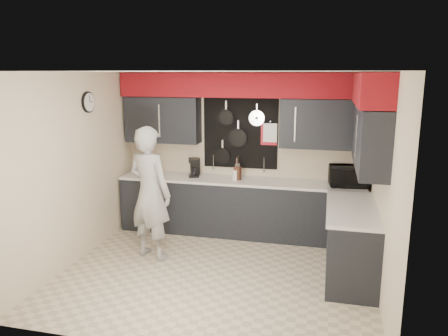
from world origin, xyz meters
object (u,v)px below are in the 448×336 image
(utensil_crock, at_px, (236,175))
(knife_block, at_px, (237,173))
(microwave, at_px, (348,176))
(person, at_px, (150,193))
(coffee_maker, at_px, (194,167))

(utensil_crock, bearing_deg, knife_block, -20.29)
(microwave, bearing_deg, person, -164.73)
(knife_block, bearing_deg, microwave, 13.62)
(utensil_crock, distance_m, person, 1.52)
(coffee_maker, bearing_deg, utensil_crock, -24.62)
(microwave, height_order, knife_block, microwave)
(knife_block, xyz_separation_m, coffee_maker, (-0.74, 0.07, 0.05))
(microwave, bearing_deg, utensil_crock, 172.07)
(microwave, relative_size, utensil_crock, 3.50)
(person, bearing_deg, microwave, -137.88)
(coffee_maker, xyz_separation_m, person, (-0.27, -1.21, -0.13))
(microwave, distance_m, person, 2.94)
(knife_block, xyz_separation_m, utensil_crock, (-0.02, 0.01, -0.03))
(knife_block, bearing_deg, utensil_crock, 173.38)
(knife_block, bearing_deg, person, -117.78)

